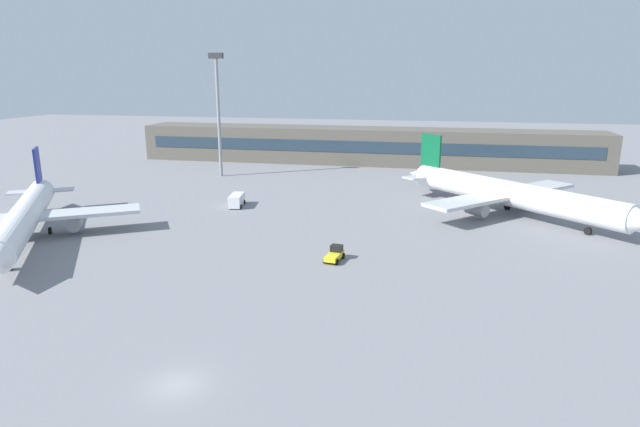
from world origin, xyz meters
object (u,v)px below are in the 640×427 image
object	(u,v)px
baggage_tug_yellow	(335,254)
service_van_white	(237,200)
airplane_mid	(511,194)
floodlight_tower_west	(218,107)
airplane_near	(24,218)

from	to	relation	value
baggage_tug_yellow	service_van_white	size ratio (longest dim) A/B	0.69
airplane_mid	service_van_white	world-z (taller)	airplane_mid
service_van_white	airplane_mid	bearing A→B (deg)	4.62
service_van_white	floodlight_tower_west	world-z (taller)	floodlight_tower_west
airplane_mid	floodlight_tower_west	world-z (taller)	floodlight_tower_west
airplane_mid	service_van_white	size ratio (longest dim) A/B	6.62
airplane_near	floodlight_tower_west	distance (m)	53.00
floodlight_tower_west	baggage_tug_yellow	bearing A→B (deg)	-54.70
airplane_mid	service_van_white	bearing A→B (deg)	-175.38
service_van_white	floodlight_tower_west	xyz separation A→B (m)	(-13.69, 26.39, 14.26)
baggage_tug_yellow	floodlight_tower_west	xyz separation A→B (m)	(-35.46, 50.09, 14.57)
airplane_near	baggage_tug_yellow	xyz separation A→B (m)	(42.95, 0.96, -2.46)
service_van_white	floodlight_tower_west	size ratio (longest dim) A/B	0.20
airplane_near	baggage_tug_yellow	distance (m)	43.03
airplane_near	service_van_white	world-z (taller)	airplane_near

